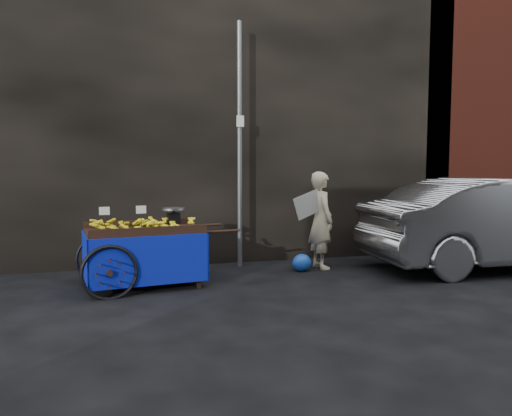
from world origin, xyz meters
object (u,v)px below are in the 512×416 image
object	(u,v)px
vendor	(321,220)
parked_car	(501,223)
banana_cart	(140,235)
plastic_bag	(302,263)

from	to	relation	value
vendor	parked_car	world-z (taller)	vendor
banana_cart	plastic_bag	world-z (taller)	banana_cart
vendor	parked_car	distance (m)	2.94
banana_cart	vendor	distance (m)	2.94
banana_cart	vendor	size ratio (longest dim) A/B	1.42
banana_cart	parked_car	bearing A→B (deg)	-10.32
parked_car	banana_cart	bearing A→B (deg)	89.72
banana_cart	plastic_bag	xyz separation A→B (m)	(2.51, 0.35, -0.58)
plastic_bag	parked_car	distance (m)	3.33
vendor	plastic_bag	bearing A→B (deg)	106.91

